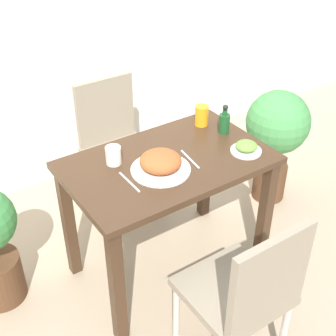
{
  "coord_description": "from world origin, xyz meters",
  "views": [
    {
      "loc": [
        -1.11,
        -1.65,
        2.05
      ],
      "look_at": [
        0.0,
        0.0,
        0.7
      ],
      "focal_mm": 50.0,
      "sensor_mm": 36.0,
      "label": 1
    }
  ],
  "objects_px": {
    "food_plate": "(161,163)",
    "potted_plant_right": "(277,132)",
    "drink_cup": "(113,155)",
    "sauce_bottle": "(224,122)",
    "chair_far": "(115,140)",
    "chair_near": "(246,291)",
    "juice_glass": "(202,116)",
    "side_plate": "(246,148)"
  },
  "relations": [
    {
      "from": "chair_far",
      "to": "food_plate",
      "type": "relative_size",
      "value": 3.0
    },
    {
      "from": "food_plate",
      "to": "sauce_bottle",
      "type": "distance_m",
      "value": 0.52
    },
    {
      "from": "chair_near",
      "to": "sauce_bottle",
      "type": "relative_size",
      "value": 5.26
    },
    {
      "from": "food_plate",
      "to": "drink_cup",
      "type": "distance_m",
      "value": 0.25
    },
    {
      "from": "sauce_bottle",
      "to": "potted_plant_right",
      "type": "height_order",
      "value": "sauce_bottle"
    },
    {
      "from": "side_plate",
      "to": "potted_plant_right",
      "type": "height_order",
      "value": "side_plate"
    },
    {
      "from": "potted_plant_right",
      "to": "sauce_bottle",
      "type": "bearing_deg",
      "value": -169.16
    },
    {
      "from": "chair_far",
      "to": "drink_cup",
      "type": "bearing_deg",
      "value": -117.73
    },
    {
      "from": "chair_near",
      "to": "juice_glass",
      "type": "height_order",
      "value": "chair_near"
    },
    {
      "from": "sauce_bottle",
      "to": "potted_plant_right",
      "type": "bearing_deg",
      "value": 10.84
    },
    {
      "from": "chair_near",
      "to": "food_plate",
      "type": "bearing_deg",
      "value": -89.65
    },
    {
      "from": "drink_cup",
      "to": "sauce_bottle",
      "type": "distance_m",
      "value": 0.66
    },
    {
      "from": "potted_plant_right",
      "to": "food_plate",
      "type": "bearing_deg",
      "value": -167.78
    },
    {
      "from": "chair_far",
      "to": "side_plate",
      "type": "relative_size",
      "value": 5.46
    },
    {
      "from": "chair_far",
      "to": "juice_glass",
      "type": "height_order",
      "value": "chair_far"
    },
    {
      "from": "drink_cup",
      "to": "food_plate",
      "type": "bearing_deg",
      "value": -49.54
    },
    {
      "from": "chair_near",
      "to": "juice_glass",
      "type": "bearing_deg",
      "value": -115.92
    },
    {
      "from": "chair_near",
      "to": "chair_far",
      "type": "xyz_separation_m",
      "value": [
        0.14,
        1.42,
        0.0
      ]
    },
    {
      "from": "food_plate",
      "to": "potted_plant_right",
      "type": "xyz_separation_m",
      "value": [
        1.06,
        0.23,
        -0.27
      ]
    },
    {
      "from": "drink_cup",
      "to": "sauce_bottle",
      "type": "bearing_deg",
      "value": -5.55
    },
    {
      "from": "juice_glass",
      "to": "food_plate",
      "type": "bearing_deg",
      "value": -149.88
    },
    {
      "from": "chair_near",
      "to": "side_plate",
      "type": "distance_m",
      "value": 0.77
    },
    {
      "from": "potted_plant_right",
      "to": "chair_far",
      "type": "bearing_deg",
      "value": 149.7
    },
    {
      "from": "sauce_bottle",
      "to": "potted_plant_right",
      "type": "distance_m",
      "value": 0.64
    },
    {
      "from": "sauce_bottle",
      "to": "juice_glass",
      "type": "bearing_deg",
      "value": 110.26
    },
    {
      "from": "chair_far",
      "to": "sauce_bottle",
      "type": "height_order",
      "value": "sauce_bottle"
    },
    {
      "from": "chair_far",
      "to": "drink_cup",
      "type": "xyz_separation_m",
      "value": [
        -0.3,
        -0.58,
        0.3
      ]
    },
    {
      "from": "side_plate",
      "to": "potted_plant_right",
      "type": "relative_size",
      "value": 0.2
    },
    {
      "from": "juice_glass",
      "to": "sauce_bottle",
      "type": "height_order",
      "value": "sauce_bottle"
    },
    {
      "from": "juice_glass",
      "to": "potted_plant_right",
      "type": "distance_m",
      "value": 0.68
    },
    {
      "from": "sauce_bottle",
      "to": "side_plate",
      "type": "bearing_deg",
      "value": -99.13
    },
    {
      "from": "sauce_bottle",
      "to": "potted_plant_right",
      "type": "xyz_separation_m",
      "value": [
        0.56,
        0.11,
        -0.29
      ]
    },
    {
      "from": "chair_far",
      "to": "potted_plant_right",
      "type": "relative_size",
      "value": 1.1
    },
    {
      "from": "juice_glass",
      "to": "chair_far",
      "type": "bearing_deg",
      "value": 121.14
    },
    {
      "from": "drink_cup",
      "to": "juice_glass",
      "type": "relative_size",
      "value": 0.8
    },
    {
      "from": "food_plate",
      "to": "potted_plant_right",
      "type": "relative_size",
      "value": 0.37
    },
    {
      "from": "chair_near",
      "to": "sauce_bottle",
      "type": "height_order",
      "value": "sauce_bottle"
    },
    {
      "from": "chair_near",
      "to": "chair_far",
      "type": "bearing_deg",
      "value": -95.67
    },
    {
      "from": "sauce_bottle",
      "to": "chair_far",
      "type": "bearing_deg",
      "value": 118.97
    },
    {
      "from": "food_plate",
      "to": "juice_glass",
      "type": "relative_size",
      "value": 2.54
    },
    {
      "from": "chair_near",
      "to": "juice_glass",
      "type": "distance_m",
      "value": 1.07
    },
    {
      "from": "chair_near",
      "to": "food_plate",
      "type": "xyz_separation_m",
      "value": [
        -0.0,
        0.66,
        0.3
      ]
    }
  ]
}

